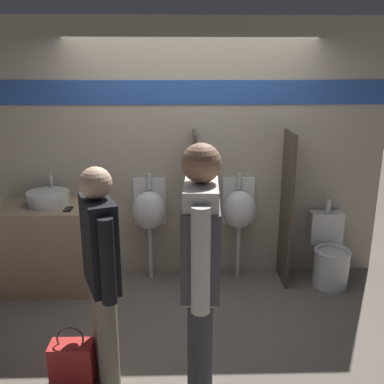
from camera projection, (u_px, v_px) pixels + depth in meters
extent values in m
plane|color=#70665B|center=(192.00, 297.00, 4.29)|extent=(16.00, 16.00, 0.00)
cube|color=#B2A893|center=(191.00, 153.00, 4.48)|extent=(4.06, 0.06, 2.70)
cube|color=#2D56AD|center=(191.00, 92.00, 4.28)|extent=(3.98, 0.01, 0.24)
cube|color=tan|center=(46.00, 247.00, 4.40)|extent=(0.96, 0.58, 0.88)
cylinder|color=silver|center=(48.00, 198.00, 4.31)|extent=(0.42, 0.42, 0.14)
cylinder|color=silver|center=(51.00, 181.00, 4.41)|extent=(0.03, 0.03, 0.14)
cube|color=black|center=(68.00, 209.00, 4.17)|extent=(0.07, 0.14, 0.01)
cube|color=#4C4238|center=(195.00, 210.00, 4.40)|extent=(0.03, 0.43, 1.61)
cube|color=#4C4238|center=(286.00, 209.00, 4.43)|extent=(0.03, 0.43, 1.61)
cylinder|color=silver|center=(151.00, 253.00, 4.62)|extent=(0.04, 0.04, 0.58)
ellipsoid|color=silver|center=(149.00, 211.00, 4.48)|extent=(0.36, 0.24, 0.41)
cube|color=silver|center=(150.00, 202.00, 4.58)|extent=(0.34, 0.02, 0.52)
cylinder|color=silver|center=(149.00, 181.00, 4.48)|extent=(0.06, 0.06, 0.16)
cylinder|color=silver|center=(238.00, 252.00, 4.64)|extent=(0.04, 0.04, 0.58)
ellipsoid|color=silver|center=(239.00, 210.00, 4.51)|extent=(0.36, 0.24, 0.41)
cube|color=silver|center=(238.00, 201.00, 4.60)|extent=(0.34, 0.02, 0.52)
cylinder|color=silver|center=(239.00, 181.00, 4.50)|extent=(0.06, 0.06, 0.16)
cylinder|color=silver|center=(331.00, 269.00, 4.47)|extent=(0.36, 0.36, 0.38)
torus|color=silver|center=(333.00, 251.00, 4.42)|extent=(0.38, 0.38, 0.04)
cube|color=silver|center=(325.00, 227.00, 4.63)|extent=(0.35, 0.16, 0.35)
cylinder|color=silver|center=(328.00, 206.00, 4.54)|extent=(0.06, 0.06, 0.14)
cylinder|color=#3D3D42|center=(200.00, 356.00, 2.74)|extent=(0.16, 0.16, 0.87)
cylinder|color=#3D3D42|center=(200.00, 339.00, 2.91)|extent=(0.16, 0.16, 0.87)
cube|color=silver|center=(201.00, 237.00, 2.61)|extent=(0.23, 0.47, 0.69)
cube|color=#4C4C56|center=(201.00, 246.00, 2.62)|extent=(0.25, 0.49, 0.55)
cylinder|color=silver|center=(200.00, 261.00, 2.37)|extent=(0.11, 0.11, 0.64)
cylinder|color=silver|center=(201.00, 227.00, 2.87)|extent=(0.11, 0.11, 0.64)
sphere|color=#A87A5B|center=(201.00, 163.00, 2.48)|extent=(0.24, 0.24, 0.24)
cylinder|color=gray|center=(108.00, 341.00, 2.97)|extent=(0.15, 0.15, 0.78)
cylinder|color=gray|center=(103.00, 329.00, 3.10)|extent=(0.15, 0.15, 0.78)
cube|color=black|center=(100.00, 243.00, 2.84)|extent=(0.32, 0.44, 0.62)
cylinder|color=black|center=(108.00, 262.00, 2.64)|extent=(0.10, 0.10, 0.57)
cylinder|color=black|center=(93.00, 235.00, 3.05)|extent=(0.10, 0.10, 0.57)
sphere|color=beige|center=(96.00, 183.00, 2.72)|extent=(0.21, 0.21, 0.21)
cube|color=red|center=(72.00, 364.00, 3.07)|extent=(0.30, 0.17, 0.34)
torus|color=#4C4742|center=(70.00, 339.00, 3.01)|extent=(0.19, 0.01, 0.19)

